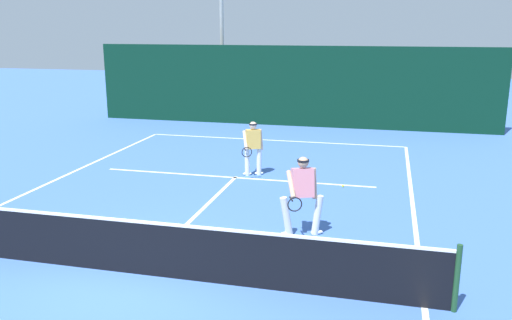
# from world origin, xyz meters

# --- Properties ---
(ground_plane) EXTENTS (80.00, 80.00, 0.00)m
(ground_plane) POSITION_xyz_m (0.00, 0.00, 0.00)
(ground_plane) COLOR #3F6ABD
(court_line_baseline_far) EXTENTS (9.70, 0.10, 0.01)m
(court_line_baseline_far) POSITION_xyz_m (0.00, 11.59, 0.00)
(court_line_baseline_far) COLOR white
(court_line_baseline_far) RESTS_ON ground_plane
(court_line_sideline_right) EXTENTS (0.10, 23.19, 0.01)m
(court_line_sideline_right) POSITION_xyz_m (4.85, 0.00, 0.00)
(court_line_sideline_right) COLOR white
(court_line_sideline_right) RESTS_ON ground_plane
(court_line_service) EXTENTS (7.91, 0.10, 0.01)m
(court_line_service) POSITION_xyz_m (0.00, 6.29, 0.00)
(court_line_service) COLOR white
(court_line_service) RESTS_ON ground_plane
(court_line_centre) EXTENTS (0.10, 6.40, 0.01)m
(court_line_centre) POSITION_xyz_m (0.00, 3.20, 0.00)
(court_line_centre) COLOR white
(court_line_centre) RESTS_ON ground_plane
(tennis_net) EXTENTS (10.64, 0.09, 1.09)m
(tennis_net) POSITION_xyz_m (0.00, 0.00, 0.52)
(tennis_net) COLOR #1E4723
(tennis_net) RESTS_ON ground_plane
(player_near) EXTENTS (0.91, 0.96, 1.68)m
(player_near) POSITION_xyz_m (2.54, 2.46, 0.92)
(player_near) COLOR silver
(player_near) RESTS_ON ground_plane
(player_far) EXTENTS (0.65, 0.91, 1.57)m
(player_far) POSITION_xyz_m (0.43, 6.69, 0.86)
(player_far) COLOR silver
(player_far) RESTS_ON ground_plane
(tennis_ball) EXTENTS (0.07, 0.07, 0.07)m
(tennis_ball) POSITION_xyz_m (3.08, 6.09, 0.03)
(tennis_ball) COLOR #D1E033
(tennis_ball) RESTS_ON ground_plane
(tennis_ball_extra) EXTENTS (0.07, 0.07, 0.07)m
(tennis_ball_extra) POSITION_xyz_m (-1.71, 2.22, 0.03)
(tennis_ball_extra) COLOR #D1E033
(tennis_ball_extra) RESTS_ON ground_plane
(back_fence_windscreen) EXTENTS (17.41, 0.12, 3.42)m
(back_fence_windscreen) POSITION_xyz_m (0.00, 14.80, 1.71)
(back_fence_windscreen) COLOR black
(back_fence_windscreen) RESTS_ON ground_plane
(light_pole) EXTENTS (0.55, 0.44, 7.76)m
(light_pole) POSITION_xyz_m (-3.51, 16.36, 4.74)
(light_pole) COLOR #9EA39E
(light_pole) RESTS_ON ground_plane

